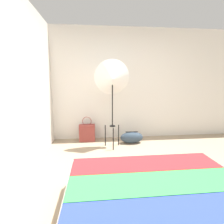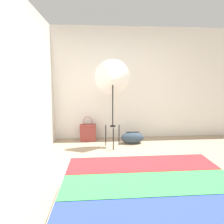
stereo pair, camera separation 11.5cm
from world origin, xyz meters
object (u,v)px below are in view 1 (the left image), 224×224
(bed, at_px, (165,217))
(duffel_bag, at_px, (132,137))
(photo_umbrella, at_px, (112,79))
(tote_bag, at_px, (87,133))

(bed, relative_size, duffel_bag, 3.62)
(photo_umbrella, distance_m, tote_bag, 1.41)
(photo_umbrella, relative_size, tote_bag, 3.14)
(photo_umbrella, bearing_deg, duffel_bag, 22.72)
(bed, xyz_separation_m, photo_umbrella, (-0.23, 2.22, 1.23))
(tote_bag, distance_m, duffel_bag, 1.03)
(tote_bag, bearing_deg, duffel_bag, -12.88)
(bed, height_order, photo_umbrella, photo_umbrella)
(photo_umbrella, bearing_deg, tote_bag, 142.27)
(bed, bearing_deg, tote_bag, 106.43)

